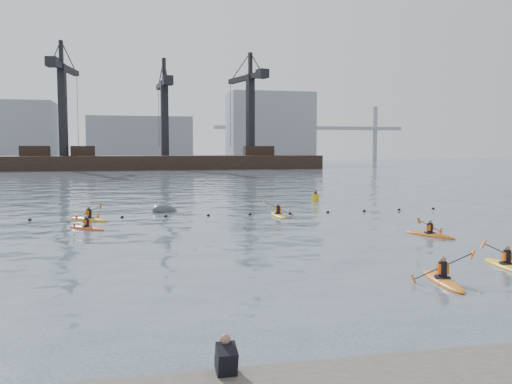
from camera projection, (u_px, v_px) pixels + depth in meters
ground at (366, 300)px, 17.29m from camera, size 400.00×400.00×0.00m
float_line at (229, 215)px, 39.08m from camera, size 33.24×0.73×0.24m
barge_pier at (164, 161)px, 124.00m from camera, size 72.00×19.30×29.50m
skyline at (165, 133)px, 163.10m from camera, size 141.00×28.00×22.00m
kayaker_0 at (442, 279)px, 19.54m from camera, size 2.34×3.45×1.31m
kayaker_1 at (507, 265)px, 21.91m from camera, size 2.26×3.30×1.28m
kayaker_2 at (87, 228)px, 32.41m from camera, size 2.51×2.41×0.96m
kayaker_3 at (278, 215)px, 38.44m from camera, size 2.32×3.33×1.33m
kayaker_4 at (430, 234)px, 29.88m from camera, size 2.06×3.16×1.21m
kayaker_5 at (89, 219)px, 36.24m from camera, size 3.02×2.78×1.16m
mooring_buoy at (165, 212)px, 41.30m from camera, size 2.68×2.25×1.51m
nav_buoy at (315, 197)px, 49.17m from camera, size 0.65×0.65×1.18m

